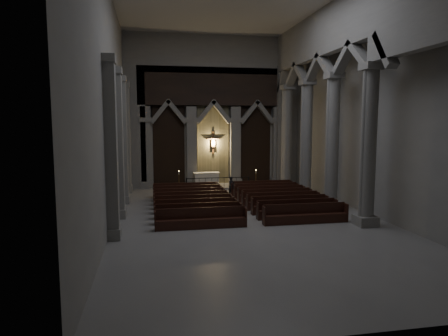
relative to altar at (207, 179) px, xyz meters
name	(u,v)px	position (x,y,z in m)	size (l,w,h in m)	color
room	(248,75)	(0.71, -10.68, 6.93)	(24.00, 24.10, 12.00)	gray
sanctuary_wall	(213,104)	(0.71, 0.85, 5.94)	(14.00, 0.77, 12.00)	gray
right_arcade	(336,76)	(6.21, -9.35, 7.15)	(1.00, 24.00, 12.00)	gray
left_pilasters	(121,144)	(-6.04, -7.18, 3.23)	(0.60, 13.00, 8.03)	gray
sanctuary_step	(215,186)	(0.71, -0.08, -0.60)	(8.50, 2.60, 0.15)	gray
altar	(207,179)	(0.00, 0.00, 0.00)	(2.06, 0.82, 1.04)	silver
altar_rail	(218,181)	(0.71, -1.27, -0.03)	(4.94, 0.09, 0.97)	black
candle_stand_left	(179,186)	(-2.32, -1.73, -0.25)	(0.27, 0.27, 1.58)	olive
candle_stand_right	(256,184)	(3.57, -1.80, -0.26)	(0.26, 0.26, 1.54)	olive
pews	(237,203)	(0.71, -8.07, -0.35)	(9.90, 8.75, 1.00)	black
worshipper	(231,186)	(1.19, -4.07, 0.01)	(0.50, 0.33, 1.38)	black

